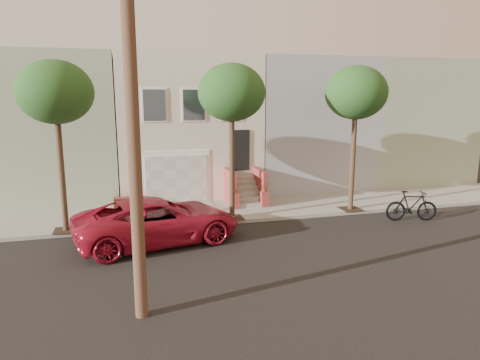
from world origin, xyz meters
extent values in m
plane|color=black|center=(0.00, 0.00, 0.00)|extent=(90.00, 90.00, 0.00)
cube|color=gray|center=(0.00, 5.35, 0.07)|extent=(40.00, 3.70, 0.15)
cube|color=beige|center=(0.00, 11.20, 3.65)|extent=(7.00, 8.00, 7.00)
cube|color=#96A887|center=(-6.80, 11.20, 3.65)|extent=(6.50, 8.00, 7.00)
cube|color=#9A9CA2|center=(6.80, 11.20, 3.65)|extent=(6.50, 8.00, 7.00)
cube|color=#96A887|center=(13.30, 11.20, 3.65)|extent=(6.50, 8.00, 7.00)
cube|color=white|center=(-0.90, 7.22, 1.40)|extent=(3.20, 0.12, 2.50)
cube|color=silver|center=(-0.90, 7.16, 1.30)|extent=(2.90, 0.06, 2.20)
cube|color=gray|center=(-0.90, 5.35, 0.16)|extent=(3.20, 3.70, 0.02)
cube|color=maroon|center=(-3.10, 6.90, 0.37)|extent=(1.40, 0.45, 0.44)
cube|color=black|center=(2.20, 7.17, 2.55)|extent=(1.00, 0.06, 2.00)
cube|color=#3F4751|center=(-1.80, 7.17, 4.75)|extent=(1.00, 0.06, 1.40)
cube|color=white|center=(-1.80, 7.19, 4.75)|extent=(1.15, 0.05, 1.55)
cube|color=#3F4751|center=(0.00, 7.17, 4.75)|extent=(1.00, 0.06, 1.40)
cube|color=white|center=(0.00, 7.19, 4.75)|extent=(1.15, 0.05, 1.55)
cube|color=#3F4751|center=(1.80, 7.17, 4.75)|extent=(1.00, 0.06, 1.40)
cube|color=white|center=(1.80, 7.19, 4.75)|extent=(1.15, 0.05, 1.55)
cube|color=gray|center=(2.20, 5.38, 0.25)|extent=(1.20, 0.28, 0.20)
cube|color=gray|center=(2.20, 5.66, 0.45)|extent=(1.20, 0.28, 0.20)
cube|color=gray|center=(2.20, 5.94, 0.65)|extent=(1.20, 0.28, 0.20)
cube|color=gray|center=(2.20, 6.22, 0.85)|extent=(1.20, 0.28, 0.20)
cube|color=gray|center=(2.20, 6.50, 1.05)|extent=(1.20, 0.28, 0.20)
cube|color=gray|center=(2.20, 6.78, 1.25)|extent=(1.20, 0.28, 0.20)
cube|color=gray|center=(2.20, 7.06, 1.45)|extent=(1.20, 0.28, 0.20)
cube|color=#963331|center=(1.50, 6.22, 0.95)|extent=(0.18, 1.96, 1.60)
cube|color=#963331|center=(2.90, 6.22, 0.95)|extent=(0.18, 1.96, 1.60)
cube|color=#963331|center=(1.50, 5.34, 0.50)|extent=(0.35, 0.35, 0.70)
imported|color=#174017|center=(1.50, 5.34, 1.07)|extent=(0.40, 0.35, 0.45)
cube|color=#963331|center=(2.90, 5.34, 0.50)|extent=(0.35, 0.35, 0.70)
imported|color=#174017|center=(2.90, 5.34, 1.07)|extent=(0.41, 0.35, 0.45)
cube|color=#2D2116|center=(-5.50, 3.90, 0.15)|extent=(0.90, 0.90, 0.02)
cylinder|color=#3E2D1C|center=(-5.50, 3.90, 2.25)|extent=(0.22, 0.22, 4.20)
ellipsoid|color=#174017|center=(-5.50, 3.90, 5.30)|extent=(2.70, 2.57, 2.29)
cube|color=#2D2116|center=(1.00, 3.90, 0.15)|extent=(0.90, 0.90, 0.02)
cylinder|color=#3E2D1C|center=(1.00, 3.90, 2.25)|extent=(0.22, 0.22, 4.20)
ellipsoid|color=#174017|center=(1.00, 3.90, 5.30)|extent=(2.70, 2.57, 2.29)
cube|color=#2D2116|center=(6.50, 3.90, 0.15)|extent=(0.90, 0.90, 0.02)
cylinder|color=#3E2D1C|center=(6.50, 3.90, 2.25)|extent=(0.22, 0.22, 4.20)
ellipsoid|color=#174017|center=(6.50, 3.90, 5.30)|extent=(2.70, 2.57, 2.29)
cylinder|color=#4E3424|center=(-3.00, -3.20, 5.00)|extent=(0.30, 0.30, 10.00)
imported|color=maroon|center=(-2.17, 2.02, 0.81)|extent=(6.27, 3.89, 1.62)
imported|color=black|center=(8.28, 2.03, 0.64)|extent=(2.23, 1.11, 1.29)
camera|label=1|loc=(-3.20, -12.97, 5.18)|focal=32.26mm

